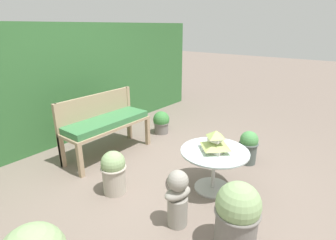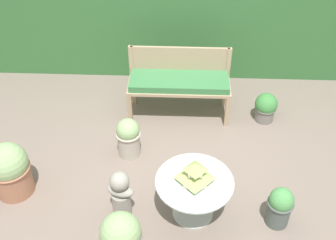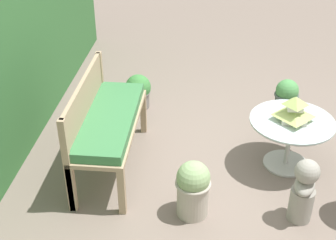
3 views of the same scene
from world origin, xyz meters
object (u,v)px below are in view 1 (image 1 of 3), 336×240
(patio_table, at_px, (214,159))
(potted_plant_hedge_corner, at_px, (114,171))
(potted_plant_table_near, at_px, (248,147))
(potted_plant_bench_right, at_px, (237,216))
(garden_bust, at_px, (178,198))
(potted_plant_bench_left, at_px, (161,122))
(pagoda_birdhouse, at_px, (215,142))
(garden_bench, at_px, (107,124))

(patio_table, xyz_separation_m, potted_plant_hedge_corner, (-0.78, 0.88, -0.13))
(potted_plant_table_near, bearing_deg, potted_plant_bench_right, -161.46)
(garden_bust, height_order, potted_plant_bench_right, potted_plant_bench_right)
(potted_plant_bench_left, bearing_deg, patio_table, -121.07)
(patio_table, xyz_separation_m, potted_plant_bench_left, (0.97, 1.61, -0.19))
(potted_plant_bench_right, xyz_separation_m, potted_plant_table_near, (1.55, 0.52, -0.08))
(garden_bust, bearing_deg, potted_plant_table_near, 13.62)
(potted_plant_bench_left, xyz_separation_m, potted_plant_table_near, (-0.09, -1.68, 0.04))
(potted_plant_bench_right, height_order, potted_plant_bench_left, potted_plant_bench_right)
(potted_plant_bench_right, bearing_deg, potted_plant_bench_left, 53.31)
(potted_plant_bench_right, bearing_deg, pagoda_birdhouse, 41.46)
(patio_table, relative_size, potted_plant_bench_right, 1.22)
(patio_table, distance_m, potted_plant_table_near, 0.89)
(potted_plant_hedge_corner, distance_m, potted_plant_table_near, 1.91)
(potted_plant_bench_right, relative_size, potted_plant_table_near, 1.35)
(garden_bust, distance_m, potted_plant_hedge_corner, 0.90)
(patio_table, bearing_deg, potted_plant_bench_left, 58.93)
(garden_bench, distance_m, potted_plant_bench_left, 1.19)
(garden_bench, relative_size, potted_plant_bench_left, 3.26)
(potted_plant_bench_right, bearing_deg, patio_table, 41.46)
(pagoda_birdhouse, bearing_deg, potted_plant_hedge_corner, 131.49)
(garden_bench, relative_size, potted_plant_hedge_corner, 2.54)
(garden_bust, xyz_separation_m, potted_plant_table_near, (1.63, -0.05, -0.06))
(potted_plant_bench_left, bearing_deg, garden_bust, -136.53)
(potted_plant_bench_right, bearing_deg, garden_bench, 78.04)
(garden_bust, distance_m, potted_plant_bench_right, 0.58)
(garden_bench, relative_size, pagoda_birdhouse, 4.45)
(potted_plant_hedge_corner, relative_size, potted_plant_bench_left, 1.28)
(garden_bench, xyz_separation_m, patio_table, (0.19, -1.68, -0.09))
(patio_table, bearing_deg, garden_bench, 96.39)
(potted_plant_hedge_corner, distance_m, potted_plant_bench_left, 1.89)
(potted_plant_hedge_corner, bearing_deg, garden_bench, 53.93)
(garden_bench, height_order, patio_table, garden_bench)
(pagoda_birdhouse, height_order, potted_plant_bench_right, pagoda_birdhouse)
(pagoda_birdhouse, distance_m, potted_plant_bench_right, 0.94)
(pagoda_birdhouse, relative_size, garden_bust, 0.50)
(garden_bust, relative_size, potted_plant_table_near, 1.25)
(patio_table, relative_size, pagoda_birdhouse, 2.63)
(garden_bench, height_order, potted_plant_bench_right, potted_plant_bench_right)
(pagoda_birdhouse, height_order, garden_bust, pagoda_birdhouse)
(pagoda_birdhouse, height_order, potted_plant_hedge_corner, pagoda_birdhouse)
(pagoda_birdhouse, xyz_separation_m, potted_plant_table_near, (0.88, -0.07, -0.36))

